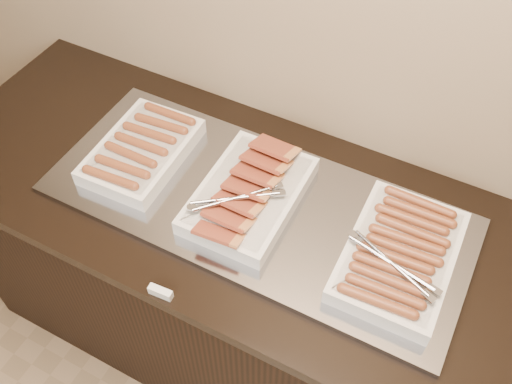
# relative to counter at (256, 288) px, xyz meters

# --- Properties ---
(counter) EXTENTS (2.06, 0.76, 0.90)m
(counter) POSITION_rel_counter_xyz_m (0.00, 0.00, 0.00)
(counter) COLOR black
(counter) RESTS_ON ground
(warming_tray) EXTENTS (1.20, 0.50, 0.02)m
(warming_tray) POSITION_rel_counter_xyz_m (-0.00, 0.00, 0.46)
(warming_tray) COLOR #9598A3
(warming_tray) RESTS_ON counter
(dish_left) EXTENTS (0.25, 0.37, 0.07)m
(dish_left) POSITION_rel_counter_xyz_m (-0.38, 0.00, 0.50)
(dish_left) COLOR silver
(dish_left) RESTS_ON warming_tray
(dish_center) EXTENTS (0.27, 0.42, 0.09)m
(dish_center) POSITION_rel_counter_xyz_m (-0.02, -0.00, 0.50)
(dish_center) COLOR silver
(dish_center) RESTS_ON warming_tray
(dish_right) EXTENTS (0.28, 0.40, 0.08)m
(dish_right) POSITION_rel_counter_xyz_m (0.41, -0.00, 0.50)
(dish_right) COLOR silver
(dish_right) RESTS_ON warming_tray
(label_holder) EXTENTS (0.07, 0.02, 0.03)m
(label_holder) POSITION_rel_counter_xyz_m (-0.08, -0.36, 0.46)
(label_holder) COLOR silver
(label_holder) RESTS_ON counter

